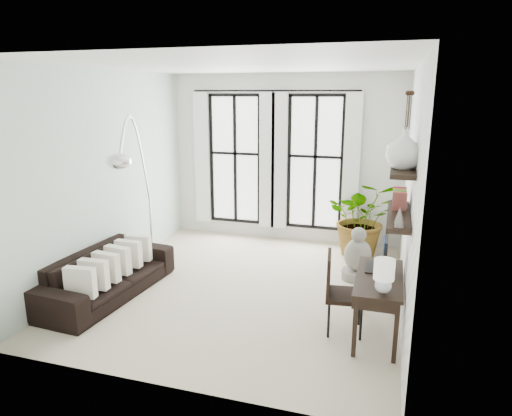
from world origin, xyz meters
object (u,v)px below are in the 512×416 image
at_px(desk, 379,281).
at_px(buddha, 357,257).
at_px(sofa, 107,274).
at_px(plant, 363,218).
at_px(arc_lamp, 134,154).
at_px(desk_chair, 338,288).

distance_m(desk, buddha, 1.78).
relative_size(sofa, plant, 1.62).
xyz_separation_m(arc_lamp, buddha, (3.28, 0.90, -1.61)).
distance_m(plant, desk_chair, 2.85).
bearing_deg(sofa, plant, -46.16).
height_order(sofa, buddha, buddha).
xyz_separation_m(sofa, plant, (3.36, 2.79, 0.36)).
xyz_separation_m(sofa, buddha, (3.38, 1.65, 0.03)).
height_order(plant, desk_chair, plant).
height_order(arc_lamp, buddha, arc_lamp).
xyz_separation_m(sofa, desk, (3.75, -0.06, 0.38)).
relative_size(arc_lamp, buddha, 3.01).
distance_m(desk, arc_lamp, 3.94).
bearing_deg(plant, sofa, -140.28).
height_order(desk, desk_chair, desk).
distance_m(plant, buddha, 1.19).
bearing_deg(sofa, desk, -86.81).
bearing_deg(buddha, sofa, -154.05).
xyz_separation_m(desk_chair, arc_lamp, (-3.18, 0.80, 1.40)).
height_order(sofa, desk_chair, desk_chair).
bearing_deg(desk_chair, plant, 81.35).
bearing_deg(arc_lamp, desk, -12.45).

